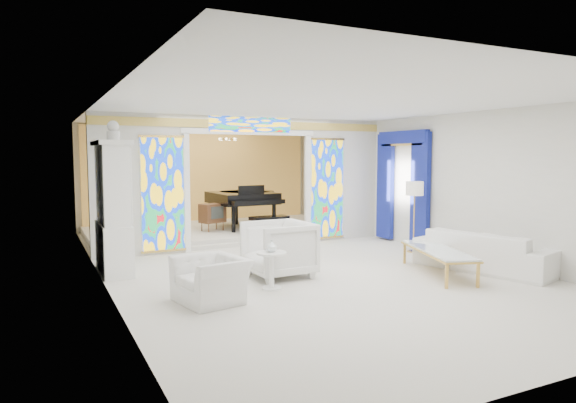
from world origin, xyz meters
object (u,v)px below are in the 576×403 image
armchair_right (279,249)px  coffee_table (438,251)px  china_cabinet (113,208)px  tv_console (212,213)px  sofa (485,251)px  armchair_left (211,280)px  grand_piano (245,198)px

armchair_right → coffee_table: size_ratio=0.50×
armchair_right → china_cabinet: bearing=-124.7°
tv_console → sofa: bearing=-79.3°
armchair_left → grand_piano: bearing=142.8°
armchair_left → tv_console: (1.84, 5.59, 0.31)m
china_cabinet → sofa: size_ratio=1.09×
armchair_left → sofa: 5.18m
china_cabinet → grand_piano: 5.13m
sofa → tv_console: bearing=14.0°
china_cabinet → armchair_left: (0.99, -2.59, -0.85)m
armchair_left → sofa: size_ratio=0.40×
armchair_right → coffee_table: armchair_right is taller
coffee_table → tv_console: tv_console is taller
armchair_left → armchair_right: armchair_right is taller
coffee_table → tv_console: size_ratio=3.07×
sofa → coffee_table: size_ratio=1.16×
armchair_right → tv_console: bearing=174.5°
china_cabinet → sofa: bearing=-25.0°
coffee_table → tv_console: bearing=111.9°
grand_piano → coffee_table: bearing=-81.7°
sofa → grand_piano: bearing=4.5°
china_cabinet → armchair_right: size_ratio=2.52×
armchair_right → grand_piano: size_ratio=0.36×
armchair_left → tv_console: size_ratio=1.42×
armchair_right → armchair_left: bearing=-60.0°
armchair_left → tv_console: tv_console is taller
china_cabinet → tv_console: bearing=46.6°
armchair_right → grand_piano: bearing=163.0°
armchair_left → coffee_table: 4.16m
china_cabinet → sofa: china_cabinet is taller
armchair_left → armchair_right: (1.54, 0.96, 0.17)m
china_cabinet → sofa: 6.85m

